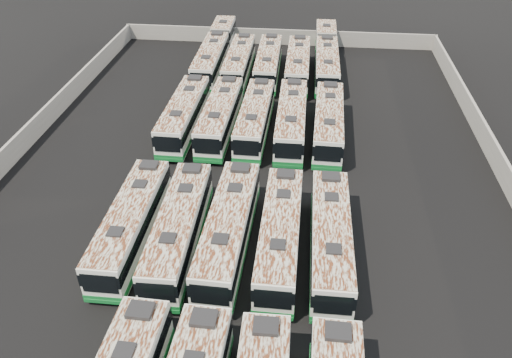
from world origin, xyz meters
name	(u,v)px	position (x,y,z in m)	size (l,w,h in m)	color
ground	(248,187)	(0.00, 0.00, 0.00)	(140.00, 140.00, 0.00)	black
perimeter_wall	(247,176)	(0.00, 0.00, 1.10)	(45.20, 73.20, 2.20)	gray
bus_midfront_far_left	(131,223)	(-7.64, -8.10, 1.85)	(2.77, 12.87, 3.62)	silver
bus_midfront_left	(179,229)	(-3.98, -8.36, 1.88)	(3.01, 13.08, 3.68)	silver
bus_midfront_center	(229,229)	(-0.36, -8.10, 1.93)	(3.14, 13.41, 3.77)	silver
bus_midfront_right	(280,235)	(3.38, -8.19, 1.85)	(2.76, 12.87, 3.63)	silver
bus_midfront_far_right	(331,238)	(6.97, -8.23, 1.86)	(2.83, 12.95, 3.64)	silver
bus_midback_far_left	(184,115)	(-7.65, 9.22, 1.90)	(2.90, 13.18, 3.71)	silver
bus_midback_left	(220,116)	(-3.92, 9.28, 1.89)	(3.00, 13.18, 3.70)	silver
bus_midback_center	(255,118)	(-0.37, 9.31, 1.86)	(2.96, 12.95, 3.64)	silver
bus_midback_right	(291,120)	(3.32, 9.26, 1.90)	(2.87, 13.22, 3.72)	silver
bus_midback_far_right	(329,123)	(7.02, 9.13, 1.88)	(3.08, 13.11, 3.68)	silver
bus_back_far_left	(215,51)	(-7.67, 27.48, 1.91)	(3.06, 20.66, 3.74)	silver
bus_back_left	(239,63)	(-3.99, 23.85, 1.86)	(2.78, 12.95, 3.65)	silver
bus_back_center	(268,63)	(-0.32, 24.09, 1.87)	(2.90, 12.98, 3.65)	silver
bus_back_right	(298,65)	(3.40, 23.84, 1.88)	(2.81, 13.08, 3.69)	silver
bus_back_far_right	(326,55)	(6.95, 27.59, 1.89)	(2.87, 20.37, 3.69)	silver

